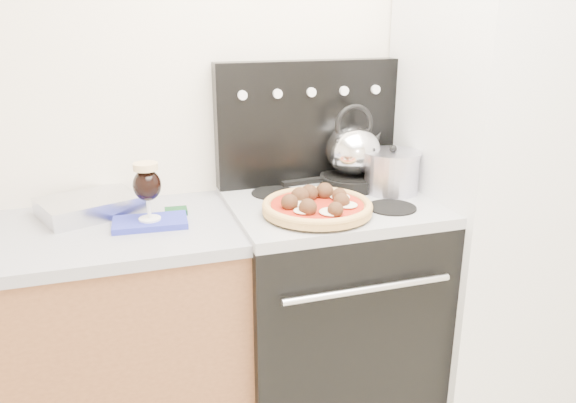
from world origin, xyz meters
name	(u,v)px	position (x,y,z in m)	size (l,w,h in m)	color
room_shell	(452,182)	(0.00, 0.29, 1.25)	(3.52, 3.01, 2.52)	beige
base_cabinet	(36,359)	(-1.02, 1.20, 0.43)	(1.45, 0.60, 0.86)	brown
countertop	(16,242)	(-1.02, 1.20, 0.88)	(1.48, 0.63, 0.04)	#9D9DA8
stove_body	(328,312)	(0.08, 1.18, 0.44)	(0.76, 0.65, 0.88)	black
cooktop	(330,206)	(0.08, 1.18, 0.90)	(0.76, 0.65, 0.04)	#ADADB2
backguard	(307,123)	(0.08, 1.45, 1.17)	(0.76, 0.08, 0.50)	black
fridge	(491,179)	(0.78, 1.15, 0.95)	(0.64, 0.68, 1.90)	silver
foil_sheet	(90,206)	(-0.79, 1.35, 0.93)	(0.33, 0.24, 0.07)	white
oven_mitt	(150,222)	(-0.59, 1.17, 0.91)	(0.25, 0.15, 0.02)	#2A31AF
beer_glass	(148,191)	(-0.59, 1.17, 1.02)	(0.10, 0.10, 0.21)	black
pizza_pan	(317,213)	(-0.02, 1.05, 0.93)	(0.33, 0.33, 0.01)	black
pizza	(317,204)	(-0.02, 1.05, 0.96)	(0.39, 0.39, 0.06)	tan
skillet	(352,181)	(0.23, 1.32, 0.94)	(0.26, 0.26, 0.05)	black
tea_kettle	(353,146)	(0.23, 1.32, 1.09)	(0.22, 0.22, 0.24)	silver
stock_pot	(392,173)	(0.35, 1.21, 1.00)	(0.21, 0.21, 0.15)	silver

